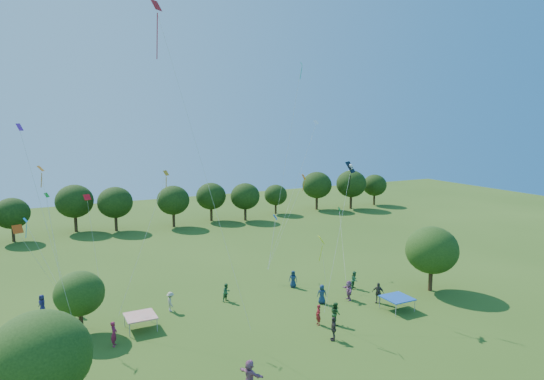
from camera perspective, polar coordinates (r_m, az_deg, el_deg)
The scene contains 35 objects.
near_tree_west at distance 27.97m, azimuth -25.65°, elevation -17.29°, with size 5.06×5.06×6.26m.
near_tree_north at distance 38.79m, azimuth -21.72°, elevation -11.24°, with size 3.61×3.61×4.71m.
near_tree_east at distance 46.83m, azimuth 18.30°, elevation -6.73°, with size 4.77×4.77×6.00m.
treeline at distance 71.98m, azimuth -16.45°, elevation -1.24°, with size 88.01×8.77×6.77m.
tent_red_stripe at distance 38.84m, azimuth -15.23°, elevation -14.12°, with size 2.20×2.20×1.10m.
tent_blue at distance 42.29m, azimuth 14.52°, elevation -12.19°, with size 2.20×2.20×1.10m.
crowd_person_0 at distance 46.26m, azimuth 2.50°, elevation -10.42°, with size 0.79×0.43×1.60m, color #1A2F4C.
crowd_person_1 at distance 43.15m, azimuth -22.05°, elevation -12.40°, with size 0.63×0.40×1.69m, color #95351B.
crowd_person_2 at distance 46.55m, azimuth 9.68°, elevation -10.39°, with size 0.81×0.44×1.65m, color #275C38.
crowd_person_4 at distance 36.22m, azimuth 7.24°, elevation -15.88°, with size 1.01×0.46×1.73m, color #3E3632.
crowd_person_5 at distance 30.19m, azimuth -2.64°, elevation -20.93°, with size 1.74×0.62×1.86m, color #A25E85.
crowd_person_6 at distance 44.60m, azimuth -25.43°, elevation -12.01°, with size 0.77×0.42×1.56m, color #1B1B50.
crowd_person_7 at distance 38.53m, azimuth 5.46°, elevation -14.42°, with size 0.60×0.38×1.60m, color maroon.
crowd_person_8 at distance 43.09m, azimuth -5.37°, elevation -11.90°, with size 0.78×0.42×1.58m, color #275C33.
crowd_person_9 at distance 41.65m, azimuth -11.86°, elevation -12.75°, with size 1.07×0.48×1.64m, color #AAA388.
crowd_person_10 at distance 43.46m, azimuth 12.37°, elevation -11.73°, with size 1.06×0.48×1.80m, color #3B352F.
crowd_person_11 at distance 43.66m, azimuth 9.00°, elevation -11.58°, with size 1.63×0.58×1.75m, color #8A5079.
crowd_person_12 at distance 42.61m, azimuth 5.89°, elevation -12.09°, with size 0.82×0.44×1.66m, color #1A2F4E.
crowd_person_13 at distance 36.82m, azimuth -18.10°, elevation -15.78°, with size 0.66×0.43×1.78m, color maroon.
crowd_person_14 at distance 38.77m, azimuth 7.47°, elevation -14.19°, with size 0.86×0.47×1.75m, color #224F22.
pirate_kite at distance 40.65m, azimuth 9.16°, elevation 2.31°, with size 5.50×4.36×10.87m.
red_high_kite at distance 34.46m, azimuth -11.78°, elevation 14.60°, with size 5.03×5.30×22.29m.
small_kite_0 at distance 38.29m, azimuth -27.18°, elevation -5.13°, with size 3.40×2.21×7.12m.
small_kite_1 at distance 47.43m, azimuth 3.21°, elevation -0.01°, with size 4.15×0.65×9.03m.
small_kite_2 at distance 37.16m, azimuth -13.44°, elevation -1.56°, with size 4.25×0.61×10.58m.
small_kite_3 at distance 49.04m, azimuth 8.09°, elevation -4.07°, with size 3.75×6.47×5.36m.
small_kite_4 at distance 44.58m, azimuth -26.37°, elevation -4.88°, with size 2.75×5.57×6.26m.
small_kite_5 at distance 32.89m, azimuth -26.07°, elevation 0.51°, with size 2.74×3.19×14.13m.
small_kite_6 at distance 48.97m, azimuth 3.69°, elevation 3.35°, with size 7.11×2.55×14.23m.
small_kite_7 at distance 45.04m, azimuth 2.17°, elevation 6.68°, with size 2.61×2.10×19.44m.
small_kite_8 at distance 42.51m, azimuth -20.70°, elevation -2.51°, with size 0.77×2.64×8.23m.
small_kite_9 at distance 40.21m, azimuth -25.14°, elevation -0.30°, with size 1.45×0.71×10.94m.
small_kite_10 at distance 36.15m, azimuth 5.89°, elevation -6.71°, with size 1.18×0.73×5.86m.
small_kite_11 at distance 43.78m, azimuth -24.63°, elevation -3.05°, with size 0.78×4.71×8.30m.
small_kite_12 at distance 49.01m, azimuth 0.31°, elevation -3.77°, with size 2.42×2.99×4.78m.
Camera 1 is at (-14.52, -14.45, 15.71)m, focal length 32.00 mm.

